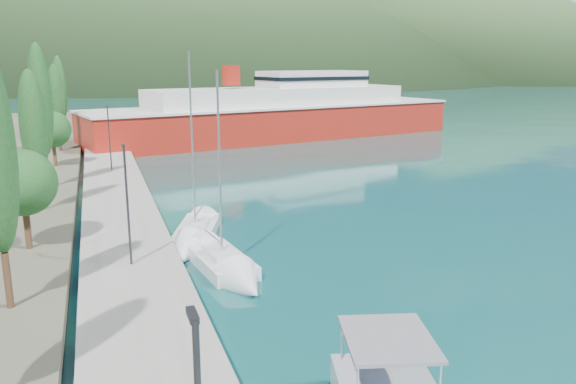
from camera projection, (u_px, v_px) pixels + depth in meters
name	position (u px, v px, depth m)	size (l,w,h in m)	color
ground	(139.00, 109.00, 130.62)	(1400.00, 1400.00, 0.00)	#124F4F
quay	(119.00, 207.00, 41.15)	(5.00, 88.00, 0.80)	gray
hills_far	(227.00, 0.00, 616.30)	(1480.00, 900.00, 180.00)	slate
hills_near	(252.00, 4.00, 383.14)	(1010.00, 520.00, 115.00)	#34522A
tree_row	(40.00, 125.00, 42.82)	(3.63, 65.22, 11.62)	#47301E
lamp_posts	(125.00, 191.00, 29.84)	(0.15, 47.02, 6.06)	#2D2D33
sailboat_near	(233.00, 273.00, 28.58)	(3.41, 8.14, 11.34)	silver
sailboat_mid	(191.00, 242.00, 33.53)	(4.99, 8.82, 12.32)	silver
ferry	(281.00, 115.00, 80.68)	(56.27, 23.48, 10.93)	#A31E13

